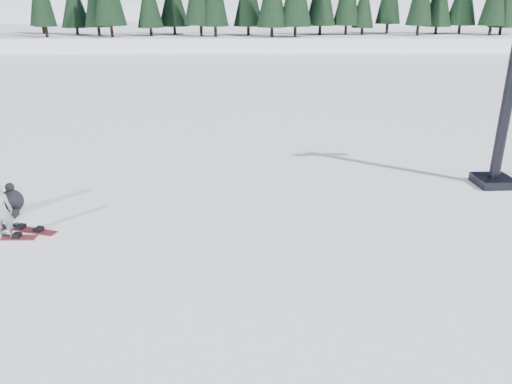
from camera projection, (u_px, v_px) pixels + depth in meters
ground at (61, 236)px, 12.68m from camera, size 420.00×420.00×0.00m
alpine_backdrop at (205, 54)px, 194.04m from camera, size 412.50×227.00×53.20m
lift_tower at (509, 92)px, 15.10m from camera, size 2.05×1.15×7.41m
snowboarder_woman at (0, 211)px, 12.27m from camera, size 0.63×0.52×1.63m
seated_rider at (11, 202)px, 13.95m from camera, size 0.69×1.07×0.87m
snowboard_woman at (6, 238)px, 12.54m from camera, size 1.50×0.28×0.03m
snowboard_loose_b at (30, 230)px, 12.96m from camera, size 1.51×0.73×0.03m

